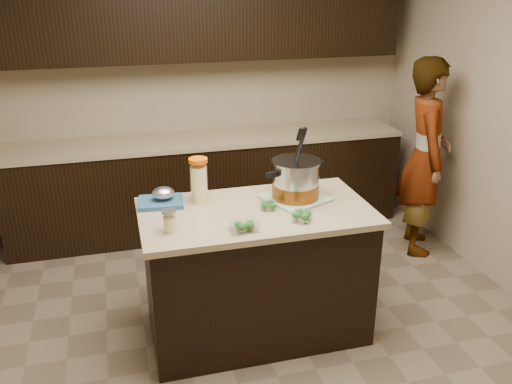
# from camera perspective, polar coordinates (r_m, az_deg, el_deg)

# --- Properties ---
(ground_plane) EXTENTS (4.00, 4.00, 0.00)m
(ground_plane) POSITION_cam_1_polar(r_m,az_deg,el_deg) (3.86, 0.00, -14.17)
(ground_plane) COLOR brown
(ground_plane) RESTS_ON ground
(room_shell) EXTENTS (4.04, 4.04, 2.72)m
(room_shell) POSITION_cam_1_polar(r_m,az_deg,el_deg) (3.17, 0.00, 11.72)
(room_shell) COLOR tan
(room_shell) RESTS_ON ground
(back_cabinets) EXTENTS (3.60, 0.63, 2.33)m
(back_cabinets) POSITION_cam_1_polar(r_m,az_deg,el_deg) (5.00, -5.23, 6.35)
(back_cabinets) COLOR black
(back_cabinets) RESTS_ON ground
(island) EXTENTS (1.46, 0.81, 0.90)m
(island) POSITION_cam_1_polar(r_m,az_deg,el_deg) (3.62, 0.00, -8.37)
(island) COLOR black
(island) RESTS_ON ground
(dish_towel) EXTENTS (0.47, 0.47, 0.02)m
(dish_towel) POSITION_cam_1_polar(r_m,az_deg,el_deg) (3.57, 4.14, -0.68)
(dish_towel) COLOR #5A865F
(dish_towel) RESTS_ON island
(stock_pot) EXTENTS (0.44, 0.40, 0.46)m
(stock_pot) POSITION_cam_1_polar(r_m,az_deg,el_deg) (3.52, 4.19, 1.08)
(stock_pot) COLOR #B7B7BC
(stock_pot) RESTS_ON dish_towel
(lemonade_pitcher) EXTENTS (0.12, 0.12, 0.29)m
(lemonade_pitcher) POSITION_cam_1_polar(r_m,az_deg,el_deg) (3.50, -6.03, 1.03)
(lemonade_pitcher) COLOR #EBE28F
(lemonade_pitcher) RESTS_ON island
(mason_jar) EXTENTS (0.11, 0.11, 0.14)m
(mason_jar) POSITION_cam_1_polar(r_m,az_deg,el_deg) (3.14, -9.06, -3.10)
(mason_jar) COLOR #EBE28F
(mason_jar) RESTS_ON island
(broccoli_tub_left) EXTENTS (0.13, 0.13, 0.05)m
(broccoli_tub_left) POSITION_cam_1_polar(r_m,az_deg,el_deg) (3.41, 1.29, -1.48)
(broccoli_tub_left) COLOR silver
(broccoli_tub_left) RESTS_ON island
(broccoli_tub_right) EXTENTS (0.14, 0.14, 0.06)m
(broccoli_tub_right) POSITION_cam_1_polar(r_m,az_deg,el_deg) (3.26, 4.86, -2.60)
(broccoli_tub_right) COLOR silver
(broccoli_tub_right) RESTS_ON island
(broccoli_tub_rect) EXTENTS (0.17, 0.13, 0.06)m
(broccoli_tub_rect) POSITION_cam_1_polar(r_m,az_deg,el_deg) (3.13, -1.33, -3.63)
(broccoli_tub_rect) COLOR silver
(broccoli_tub_rect) RESTS_ON island
(blue_tray) EXTENTS (0.30, 0.25, 0.11)m
(blue_tray) POSITION_cam_1_polar(r_m,az_deg,el_deg) (3.53, -9.88, -0.70)
(blue_tray) COLOR navy
(blue_tray) RESTS_ON island
(person) EXTENTS (0.59, 0.72, 1.68)m
(person) POSITION_cam_1_polar(r_m,az_deg,el_deg) (4.80, 17.37, 3.49)
(person) COLOR gray
(person) RESTS_ON ground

